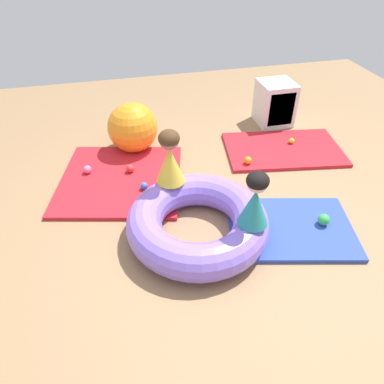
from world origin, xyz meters
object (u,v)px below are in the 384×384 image
(child_in_yellow, at_px, (170,157))
(play_ball_yellow, at_px, (292,141))
(play_ball_green, at_px, (324,220))
(inflatable_cushion, at_px, (197,222))
(play_ball_orange, at_px, (248,160))
(child_in_teal, at_px, (255,200))
(play_ball_blue, at_px, (144,186))
(play_ball_red, at_px, (130,168))
(storage_cube, at_px, (275,104))
(exercise_ball_large, at_px, (133,128))
(play_ball_pink, at_px, (87,169))

(child_in_yellow, height_order, play_ball_yellow, child_in_yellow)
(play_ball_yellow, xyz_separation_m, play_ball_green, (-0.37, -1.40, 0.02))
(inflatable_cushion, relative_size, play_ball_orange, 14.30)
(child_in_teal, relative_size, play_ball_blue, 6.32)
(play_ball_yellow, xyz_separation_m, play_ball_red, (-1.99, -0.15, 0.01))
(child_in_teal, height_order, play_ball_blue, child_in_teal)
(play_ball_red, bearing_deg, storage_cube, 20.98)
(inflatable_cushion, relative_size, exercise_ball_large, 2.12)
(play_ball_orange, relative_size, play_ball_red, 0.97)
(play_ball_pink, xyz_separation_m, play_ball_red, (0.45, -0.09, -0.00))
(play_ball_red, distance_m, storage_cube, 2.18)
(play_ball_green, xyz_separation_m, play_ball_pink, (-2.07, 1.35, -0.01))
(inflatable_cushion, bearing_deg, play_ball_blue, 116.89)
(inflatable_cushion, relative_size, play_ball_red, 13.94)
(play_ball_blue, bearing_deg, child_in_yellow, -51.33)
(play_ball_pink, bearing_deg, play_ball_red, -11.34)
(play_ball_pink, height_order, play_ball_red, same)
(child_in_teal, bearing_deg, play_ball_red, -113.74)
(play_ball_green, distance_m, storage_cube, 2.08)
(play_ball_yellow, xyz_separation_m, play_ball_blue, (-1.88, -0.49, 0.00))
(child_in_teal, relative_size, play_ball_orange, 5.59)
(inflatable_cushion, bearing_deg, play_ball_orange, 48.27)
(child_in_yellow, height_order, play_ball_green, child_in_yellow)
(child_in_teal, distance_m, play_ball_red, 1.67)
(play_ball_blue, xyz_separation_m, play_ball_orange, (1.20, 0.19, 0.01))
(play_ball_blue, xyz_separation_m, play_ball_pink, (-0.56, 0.43, 0.01))
(play_ball_green, distance_m, play_ball_pink, 2.47)
(play_ball_pink, bearing_deg, child_in_yellow, -42.51)
(play_ball_pink, bearing_deg, play_ball_orange, -7.84)
(child_in_teal, bearing_deg, child_in_yellow, -109.99)
(play_ball_red, height_order, exercise_ball_large, exercise_ball_large)
(inflatable_cushion, xyz_separation_m, storage_cube, (1.55, 1.86, 0.12))
(child_in_yellow, xyz_separation_m, exercise_ball_large, (-0.23, 1.16, -0.27))
(child_in_yellow, xyz_separation_m, play_ball_blue, (-0.23, 0.29, -0.49))
(inflatable_cushion, xyz_separation_m, play_ball_blue, (-0.37, 0.74, -0.08))
(child_in_yellow, xyz_separation_m, play_ball_orange, (0.97, 0.48, -0.48))
(inflatable_cushion, xyz_separation_m, play_ball_green, (1.14, -0.18, -0.06))
(play_ball_green, bearing_deg, play_ball_red, 142.07)
(play_ball_yellow, xyz_separation_m, play_ball_orange, (-0.68, -0.30, 0.01))
(play_ball_red, relative_size, storage_cube, 0.16)
(child_in_yellow, relative_size, play_ball_red, 5.87)
(play_ball_red, bearing_deg, play_ball_pink, 168.66)
(play_ball_yellow, xyz_separation_m, exercise_ball_large, (-1.88, 0.39, 0.22))
(play_ball_orange, bearing_deg, play_ball_blue, -170.88)
(play_ball_green, bearing_deg, storage_cube, 78.58)
(play_ball_orange, bearing_deg, play_ball_pink, 172.16)
(exercise_ball_large, bearing_deg, play_ball_blue, -90.24)
(play_ball_pink, relative_size, play_ball_red, 1.01)
(inflatable_cushion, distance_m, exercise_ball_large, 1.66)
(play_ball_green, distance_m, play_ball_blue, 1.76)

